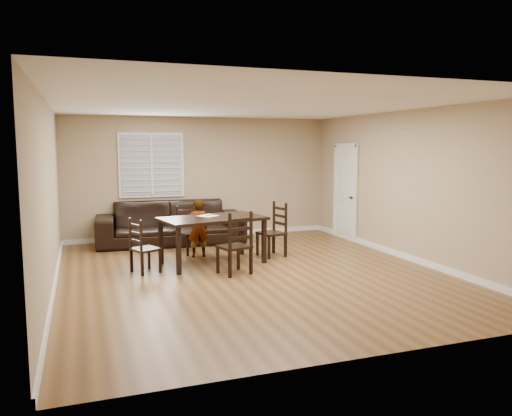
# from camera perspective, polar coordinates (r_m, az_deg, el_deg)

# --- Properties ---
(ground) EXTENTS (7.00, 7.00, 0.00)m
(ground) POSITION_cam_1_polar(r_m,az_deg,el_deg) (8.21, -0.58, -7.41)
(ground) COLOR brown
(ground) RESTS_ON ground
(room) EXTENTS (6.04, 7.04, 2.72)m
(room) POSITION_cam_1_polar(r_m,az_deg,el_deg) (8.14, -0.76, 5.33)
(room) COLOR tan
(room) RESTS_ON ground
(dining_table) EXTENTS (1.92, 1.31, 0.83)m
(dining_table) POSITION_cam_1_polar(r_m,az_deg,el_deg) (8.73, -4.99, -1.62)
(dining_table) COLOR black
(dining_table) RESTS_ON ground
(chair_near) EXTENTS (0.53, 0.51, 0.92)m
(chair_near) POSITION_cam_1_polar(r_m,az_deg,el_deg) (9.76, -7.85, -2.65)
(chair_near) COLOR black
(chair_near) RESTS_ON ground
(chair_far) EXTENTS (0.56, 0.54, 1.03)m
(chair_far) POSITION_cam_1_polar(r_m,az_deg,el_deg) (7.96, -2.04, -4.43)
(chair_far) COLOR black
(chair_far) RESTS_ON ground
(chair_left) EXTENTS (0.51, 0.52, 0.90)m
(chair_left) POSITION_cam_1_polar(r_m,az_deg,el_deg) (8.29, -13.18, -4.55)
(chair_left) COLOR black
(chair_left) RESTS_ON ground
(chair_right) EXTENTS (0.52, 0.54, 1.01)m
(chair_right) POSITION_cam_1_polar(r_m,az_deg,el_deg) (9.41, 2.38, -2.69)
(chair_right) COLOR black
(chair_right) RESTS_ON ground
(child) EXTENTS (0.40, 0.27, 1.08)m
(child) POSITION_cam_1_polar(r_m,az_deg,el_deg) (9.33, -6.66, -2.33)
(child) COLOR gray
(child) RESTS_ON ground
(napkin) EXTENTS (0.41, 0.41, 0.00)m
(napkin) POSITION_cam_1_polar(r_m,az_deg,el_deg) (8.89, -5.55, -0.89)
(napkin) COLOR white
(napkin) RESTS_ON dining_table
(donut) EXTENTS (0.10, 0.10, 0.04)m
(donut) POSITION_cam_1_polar(r_m,az_deg,el_deg) (8.90, -5.42, -0.74)
(donut) COLOR #D2874B
(donut) RESTS_ON napkin
(sofa) EXTENTS (3.13, 1.41, 0.89)m
(sofa) POSITION_cam_1_polar(r_m,az_deg,el_deg) (10.72, -9.70, -1.67)
(sofa) COLOR black
(sofa) RESTS_ON ground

